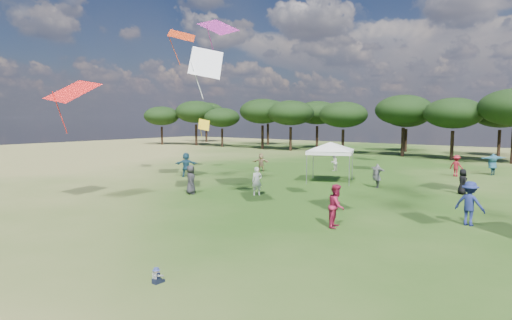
{
  "coord_description": "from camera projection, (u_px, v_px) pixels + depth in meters",
  "views": [
    {
      "loc": [
        8.98,
        -5.55,
        4.64
      ],
      "look_at": [
        0.06,
        6.0,
        3.19
      ],
      "focal_mm": 30.0,
      "sensor_mm": 36.0,
      "label": 1
    }
  ],
  "objects": [
    {
      "name": "ground",
      "position": [
        102.0,
        311.0,
        10.29
      ],
      "size": [
        140.0,
        140.0,
        0.0
      ],
      "primitive_type": "plane",
      "color": "#2B4E17",
      "rests_on": "ground"
    },
    {
      "name": "toddler",
      "position": [
        157.0,
        276.0,
        11.99
      ],
      "size": [
        0.3,
        0.34,
        0.45
      ],
      "rotation": [
        0.0,
        0.0,
        -0.01
      ],
      "color": "black",
      "rests_on": "ground"
    },
    {
      "name": "festival_crowd",
      "position": [
        384.0,
        175.0,
        28.19
      ],
      "size": [
        31.51,
        24.23,
        1.93
      ],
      "color": "navy",
      "rests_on": "ground"
    },
    {
      "name": "tent_left",
      "position": [
        331.0,
        144.0,
        30.72
      ],
      "size": [
        5.87,
        5.87,
        3.2
      ],
      "rotation": [
        0.0,
        0.0,
        0.37
      ],
      "color": "gray",
      "rests_on": "ground"
    },
    {
      "name": "tree_line",
      "position": [
        510.0,
        110.0,
        45.64
      ],
      "size": [
        108.78,
        17.63,
        7.77
      ],
      "color": "black",
      "rests_on": "ground"
    }
  ]
}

